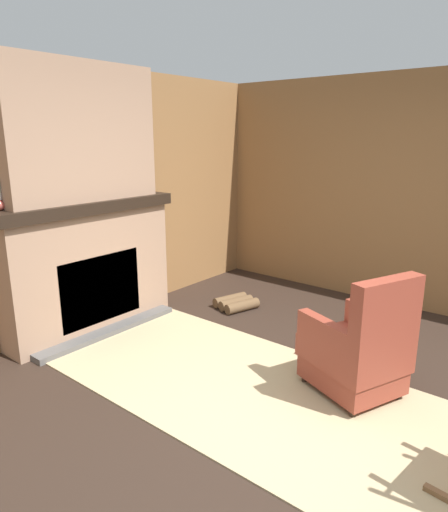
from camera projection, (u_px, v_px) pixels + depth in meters
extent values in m
plane|color=#2D2119|center=(304.00, 418.00, 3.23)|extent=(14.00, 14.00, 0.00)
cube|color=olive|center=(72.00, 201.00, 4.53)|extent=(0.06, 5.90, 2.61)
cube|color=olive|center=(434.00, 196.00, 4.90)|extent=(5.90, 0.06, 2.61)
cube|color=#9E7A60|center=(90.00, 272.00, 4.58)|extent=(0.36, 1.77, 1.21)
cube|color=black|center=(99.00, 288.00, 4.53)|extent=(0.08, 0.92, 0.68)
cube|color=#565451|center=(110.00, 331.00, 4.57)|extent=(0.16, 1.59, 0.06)
cube|color=black|center=(85.00, 206.00, 4.41)|extent=(0.46, 1.87, 0.11)
cube|color=#9E7A60|center=(79.00, 133.00, 4.23)|extent=(0.32, 1.56, 1.26)
cube|color=tan|center=(260.00, 393.00, 3.53)|extent=(3.92, 1.61, 0.01)
cube|color=brown|center=(352.00, 370.00, 3.52)|extent=(0.80, 0.75, 0.24)
cube|color=brown|center=(353.00, 352.00, 3.48)|extent=(0.84, 0.79, 0.18)
cube|color=brown|center=(386.00, 318.00, 3.15)|extent=(0.33, 0.59, 0.57)
cube|color=brown|center=(328.00, 335.00, 3.34)|extent=(0.60, 0.31, 0.20)
cube|color=brown|center=(376.00, 322.00, 3.57)|extent=(0.60, 0.31, 0.20)
cylinder|color=#332319|center=(305.00, 379.00, 3.68)|extent=(0.07, 0.07, 0.06)
cylinder|color=#332319|center=(348.00, 365.00, 3.90)|extent=(0.07, 0.07, 0.06)
cylinder|color=#332319|center=(353.00, 413.00, 3.22)|extent=(0.07, 0.07, 0.06)
cylinder|color=#332319|center=(399.00, 396.00, 3.44)|extent=(0.07, 0.07, 0.06)
cylinder|color=brown|center=(230.00, 300.00, 5.36)|extent=(0.23, 0.43, 0.12)
cylinder|color=brown|center=(236.00, 303.00, 5.26)|extent=(0.23, 0.43, 0.12)
cylinder|color=brown|center=(242.00, 306.00, 5.16)|extent=(0.23, 0.43, 0.12)
cube|color=gray|center=(137.00, 187.00, 4.92)|extent=(0.16, 0.21, 0.13)
cube|color=silver|center=(142.00, 187.00, 4.87)|extent=(0.01, 0.04, 0.02)
cylinder|color=#336093|center=(87.00, 186.00, 4.46)|extent=(0.07, 0.26, 0.26)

